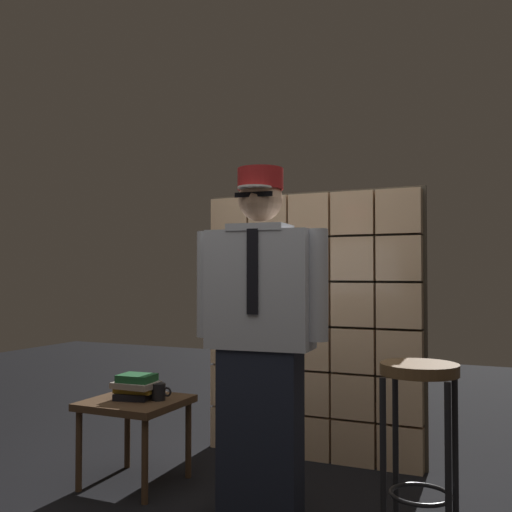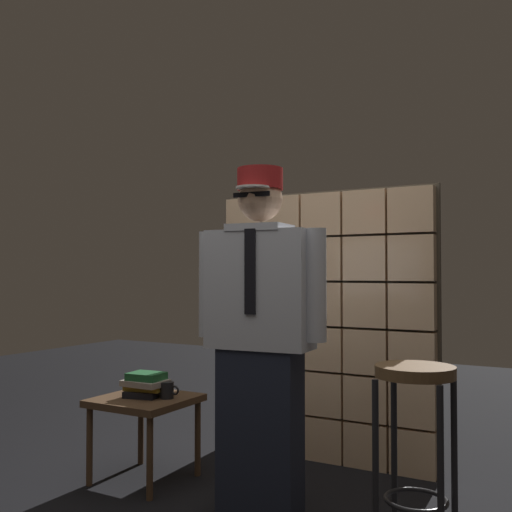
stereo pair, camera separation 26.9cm
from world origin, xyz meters
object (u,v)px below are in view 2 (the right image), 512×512
bar_stool (415,415)px  coffee_mug (167,390)px  side_table (145,408)px  book_stack (145,385)px  standing_person (260,334)px

bar_stool → coffee_mug: 1.50m
side_table → book_stack: (-0.00, 0.00, 0.13)m
standing_person → book_stack: standing_person is taller
book_stack → coffee_mug: 0.15m
bar_stool → coffee_mug: bar_stool is taller
side_table → coffee_mug: 0.18m
bar_stool → side_table: size_ratio=1.56×
bar_stool → book_stack: 1.63m
book_stack → coffee_mug: book_stack is taller
book_stack → side_table: bearing=-57.5°
standing_person → side_table: standing_person is taller
bar_stool → side_table: (-1.62, 0.16, -0.18)m
bar_stool → book_stack: size_ratio=3.23×
side_table → bar_stool: bearing=-5.7°
standing_person → side_table: bearing=166.2°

